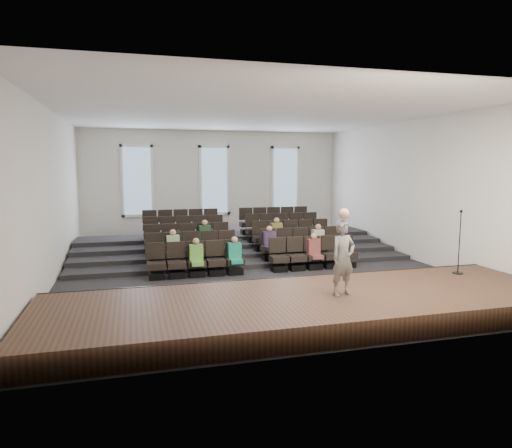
# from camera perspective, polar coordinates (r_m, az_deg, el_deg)

# --- Properties ---
(ground) EXTENTS (14.00, 14.00, 0.00)m
(ground) POSITION_cam_1_polar(r_m,az_deg,el_deg) (15.10, -0.45, -5.59)
(ground) COLOR black
(ground) RESTS_ON ground
(ceiling) EXTENTS (12.00, 14.00, 0.02)m
(ceiling) POSITION_cam_1_polar(r_m,az_deg,el_deg) (14.82, -0.47, 13.66)
(ceiling) COLOR white
(ceiling) RESTS_ON ground
(wall_back) EXTENTS (12.00, 0.04, 5.00)m
(wall_back) POSITION_cam_1_polar(r_m,az_deg,el_deg) (21.60, -5.25, 4.93)
(wall_back) COLOR silver
(wall_back) RESTS_ON ground
(wall_front) EXTENTS (12.00, 0.04, 5.00)m
(wall_front) POSITION_cam_1_polar(r_m,az_deg,el_deg) (8.18, 12.21, 1.12)
(wall_front) COLOR silver
(wall_front) RESTS_ON ground
(wall_left) EXTENTS (0.04, 14.00, 5.00)m
(wall_left) POSITION_cam_1_polar(r_m,az_deg,el_deg) (14.44, -24.27, 3.21)
(wall_left) COLOR silver
(wall_left) RESTS_ON ground
(wall_right) EXTENTS (0.04, 14.00, 5.00)m
(wall_right) POSITION_cam_1_polar(r_m,az_deg,el_deg) (17.30, 19.25, 4.00)
(wall_right) COLOR silver
(wall_right) RESTS_ON ground
(stage) EXTENTS (11.80, 3.60, 0.50)m
(stage) POSITION_cam_1_polar(r_m,az_deg,el_deg) (10.35, 6.90, -10.24)
(stage) COLOR #482C1F
(stage) RESTS_ON ground
(stage_lip) EXTENTS (11.80, 0.06, 0.52)m
(stage_lip) POSITION_cam_1_polar(r_m,az_deg,el_deg) (11.95, 3.67, -7.83)
(stage_lip) COLOR black
(stage_lip) RESTS_ON ground
(risers) EXTENTS (11.80, 4.80, 0.60)m
(risers) POSITION_cam_1_polar(r_m,az_deg,el_deg) (18.09, -3.03, -2.83)
(risers) COLOR black
(risers) RESTS_ON ground
(seating_rows) EXTENTS (6.80, 4.70, 1.67)m
(seating_rows) POSITION_cam_1_polar(r_m,az_deg,el_deg) (16.44, -1.83, -2.13)
(seating_rows) COLOR black
(seating_rows) RESTS_ON ground
(windows) EXTENTS (8.44, 0.10, 3.24)m
(windows) POSITION_cam_1_polar(r_m,az_deg,el_deg) (21.53, -5.22, 5.46)
(windows) COLOR white
(windows) RESTS_ON wall_back
(audience) EXTENTS (5.45, 2.64, 1.10)m
(audience) POSITION_cam_1_polar(r_m,az_deg,el_deg) (15.25, -0.77, -2.36)
(audience) COLOR #66A943
(audience) RESTS_ON seating_rows
(speaker) EXTENTS (0.69, 0.53, 1.67)m
(speaker) POSITION_cam_1_polar(r_m,az_deg,el_deg) (10.28, 10.83, -4.19)
(speaker) COLOR slate
(speaker) RESTS_ON stage
(mic_stand) EXTENTS (0.29, 0.29, 1.71)m
(mic_stand) POSITION_cam_1_polar(r_m,az_deg,el_deg) (13.32, 24.01, -3.53)
(mic_stand) COLOR black
(mic_stand) RESTS_ON stage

